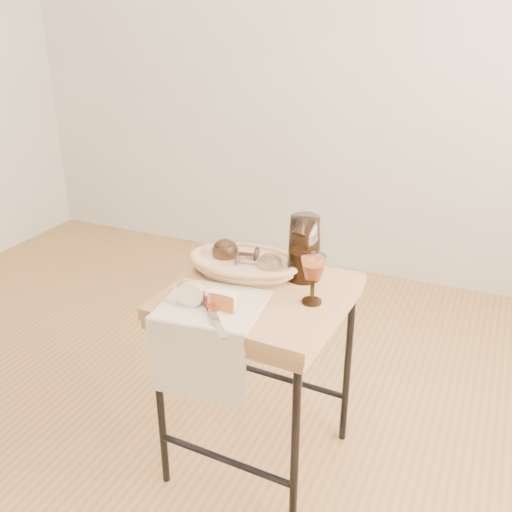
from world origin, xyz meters
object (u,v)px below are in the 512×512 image
at_px(side_table, 259,380).
at_px(bread_basket, 245,265).
at_px(goblet_lying_a, 239,253).
at_px(table_knife, 214,315).
at_px(goblet_lying_b, 256,263).
at_px(wine_goblet, 313,279).
at_px(tea_towel, 213,305).
at_px(pitcher, 304,248).
at_px(apple_half, 191,291).

relative_size(side_table, bread_basket, 2.00).
height_order(bread_basket, goblet_lying_a, goblet_lying_a).
relative_size(side_table, table_knife, 2.99).
height_order(side_table, goblet_lying_b, goblet_lying_b).
xyz_separation_m(goblet_lying_b, table_knife, (-0.00, -0.28, -0.04)).
bearing_deg(wine_goblet, side_table, 176.76).
distance_m(bread_basket, table_knife, 0.31).
bearing_deg(tea_towel, wine_goblet, 21.25).
bearing_deg(side_table, pitcher, 54.45).
distance_m(tea_towel, pitcher, 0.34).
height_order(wine_goblet, table_knife, wine_goblet).
xyz_separation_m(goblet_lying_a, apple_half, (-0.02, -0.27, -0.01)).
bearing_deg(goblet_lying_b, goblet_lying_a, 146.36).
relative_size(goblet_lying_b, pitcher, 0.51).
distance_m(goblet_lying_b, apple_half, 0.26).
relative_size(side_table, tea_towel, 2.28).
xyz_separation_m(bread_basket, pitcher, (0.18, 0.04, 0.08)).
bearing_deg(wine_goblet, bread_basket, 158.22).
distance_m(pitcher, apple_half, 0.38).
distance_m(tea_towel, apple_half, 0.07).
bearing_deg(wine_goblet, goblet_lying_a, 157.73).
bearing_deg(goblet_lying_b, bread_basket, 148.19).
xyz_separation_m(goblet_lying_a, goblet_lying_b, (0.08, -0.03, -0.01)).
relative_size(apple_half, table_knife, 0.38).
bearing_deg(bread_basket, goblet_lying_a, 149.94).
bearing_deg(goblet_lying_b, pitcher, 12.74).
bearing_deg(apple_half, side_table, 32.06).
bearing_deg(goblet_lying_a, pitcher, 178.05).
distance_m(pitcher, table_knife, 0.38).
distance_m(tea_towel, wine_goblet, 0.29).
relative_size(wine_goblet, table_knife, 0.68).
bearing_deg(goblet_lying_a, table_knife, 95.17).
height_order(bread_basket, pitcher, pitcher).
bearing_deg(table_knife, tea_towel, 170.09).
height_order(bread_basket, goblet_lying_b, goblet_lying_b).
bearing_deg(table_knife, goblet_lying_b, 139.42).
xyz_separation_m(goblet_lying_b, wine_goblet, (0.21, -0.08, 0.02)).
relative_size(goblet_lying_b, wine_goblet, 0.84).
height_order(tea_towel, wine_goblet, wine_goblet).
height_order(goblet_lying_a, table_knife, goblet_lying_a).
relative_size(goblet_lying_a, goblet_lying_b, 1.15).
bearing_deg(tea_towel, side_table, 53.70).
relative_size(bread_basket, goblet_lying_a, 2.28).
xyz_separation_m(apple_half, table_knife, (0.10, -0.05, -0.03)).
bearing_deg(side_table, table_knife, -101.55).
xyz_separation_m(tea_towel, goblet_lying_b, (0.04, 0.22, 0.05)).
bearing_deg(pitcher, tea_towel, -116.56).
bearing_deg(bread_basket, goblet_lying_b, -25.29).
xyz_separation_m(bread_basket, table_knife, (0.05, -0.30, -0.01)).
relative_size(bread_basket, wine_goblet, 2.19).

